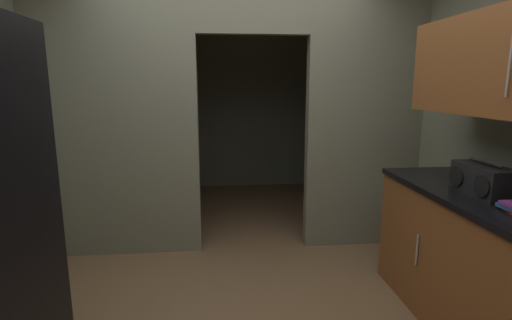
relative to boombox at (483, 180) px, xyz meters
name	(u,v)px	position (x,y,z in m)	size (l,w,h in m)	color
kitchen_partition	(229,94)	(-1.51, 1.47, 0.48)	(3.63, 0.12, 2.81)	gray
adjoining_room_shell	(229,98)	(-1.46, 3.20, 0.38)	(3.63, 2.48, 2.81)	gray
lower_cabinet_run	(512,287)	(0.03, -0.29, -0.55)	(0.64, 2.18, 0.92)	brown
boombox	(483,180)	(0.00, 0.00, 0.00)	(0.20, 0.40, 0.21)	black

